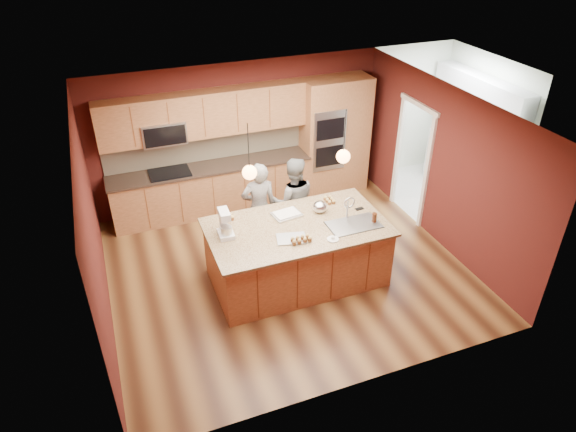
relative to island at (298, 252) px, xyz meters
name	(u,v)px	position (x,y,z in m)	size (l,w,h in m)	color
floor	(286,268)	(-0.07, 0.31, -0.50)	(5.50, 5.50, 0.00)	#442615
ceiling	(286,109)	(-0.07, 0.31, 2.20)	(5.50, 5.50, 0.00)	white
wall_back	(239,134)	(-0.07, 2.81, 0.85)	(5.50, 5.50, 0.00)	#4C1915
wall_front	(366,301)	(-0.07, -2.19, 0.85)	(5.50, 5.50, 0.00)	#4C1915
wall_left	(92,232)	(-2.82, 0.31, 0.85)	(5.00, 5.00, 0.00)	#4C1915
wall_right	(442,166)	(2.68, 0.31, 0.85)	(5.00, 5.00, 0.00)	#4C1915
cabinet_run	(208,163)	(-0.75, 2.55, 0.48)	(3.74, 0.64, 2.30)	brown
oven_column	(334,136)	(1.77, 2.50, 0.65)	(1.30, 0.62, 2.30)	brown
doorway_trim	(412,163)	(2.66, 1.11, 0.55)	(0.08, 1.11, 2.20)	white
laundry_room	(481,97)	(4.28, 1.51, 1.45)	(2.60, 2.70, 2.70)	beige
pendant_left	(250,172)	(-0.71, 0.00, 1.50)	(0.20, 0.20, 0.80)	black
pendant_right	(343,156)	(0.68, 0.00, 1.50)	(0.20, 0.20, 0.80)	black
island	(298,252)	(0.00, 0.00, 0.00)	(2.67, 1.49, 1.36)	brown
person_left	(259,208)	(-0.29, 1.00, 0.30)	(0.58, 0.38, 1.60)	black
person_right	(293,202)	(0.31, 1.00, 0.29)	(0.77, 0.60, 1.58)	slate
stand_mixer	(225,225)	(-1.07, 0.14, 0.66)	(0.23, 0.31, 0.41)	silver
sheet_cake	(287,214)	(-0.06, 0.34, 0.50)	(0.47, 0.37, 0.05)	silver
cooling_rack	(291,239)	(-0.22, -0.29, 0.49)	(0.42, 0.30, 0.02)	#A4A7AB
mixing_bowl	(320,207)	(0.46, 0.26, 0.57)	(0.22, 0.22, 0.19)	silver
plate	(333,239)	(0.33, -0.51, 0.49)	(0.17, 0.17, 0.01)	silver
tumbler	(374,218)	(1.10, -0.31, 0.56)	(0.08, 0.08, 0.15)	#3B1B0C
phone	(359,209)	(1.08, 0.11, 0.49)	(0.13, 0.07, 0.01)	black
cupcakes_left	(228,217)	(-0.92, 0.56, 0.52)	(0.17, 0.17, 0.08)	tan
cupcakes_rack	(301,239)	(-0.12, -0.40, 0.53)	(0.31, 0.15, 0.07)	tan
cupcakes_right	(330,200)	(0.73, 0.48, 0.52)	(0.15, 0.23, 0.07)	tan
washer	(474,178)	(4.14, 1.08, -0.02)	(0.60, 0.62, 0.96)	silver
dryer	(448,158)	(4.13, 1.93, 0.03)	(0.66, 0.68, 1.07)	silver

